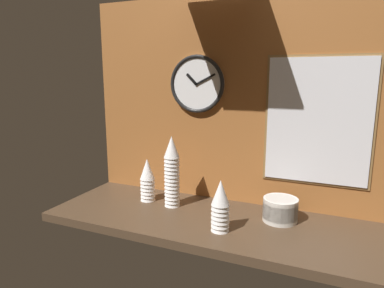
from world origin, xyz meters
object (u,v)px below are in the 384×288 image
at_px(wall_clock, 197,84).
at_px(cup_stack_center_left, 172,171).
at_px(cup_stack_left, 148,180).
at_px(bowl_stack_right, 280,209).
at_px(cup_stack_center_right, 220,206).
at_px(menu_board, 318,122).

bearing_deg(wall_clock, cup_stack_center_left, -109.31).
distance_m(cup_stack_left, cup_stack_center_left, 0.17).
height_order(cup_stack_center_left, bowl_stack_right, cup_stack_center_left).
bearing_deg(wall_clock, cup_stack_center_right, -53.96).
bearing_deg(cup_stack_left, wall_clock, 36.04).
relative_size(wall_clock, menu_board, 0.49).
bearing_deg(cup_stack_center_right, cup_stack_center_left, 151.17).
distance_m(cup_stack_center_left, wall_clock, 0.47).
bearing_deg(bowl_stack_right, menu_board, 50.86).
distance_m(cup_stack_center_right, cup_stack_center_left, 0.37).
distance_m(cup_stack_center_right, menu_board, 0.60).
bearing_deg(cup_stack_left, bowl_stack_right, 1.02).
bearing_deg(cup_stack_center_left, wall_clock, 70.69).
relative_size(cup_stack_center_left, menu_board, 0.60).
distance_m(bowl_stack_right, menu_board, 0.44).
distance_m(wall_clock, menu_board, 0.62).
relative_size(cup_stack_center_right, wall_clock, 0.76).
height_order(cup_stack_center_left, wall_clock, wall_clock).
bearing_deg(cup_stack_left, menu_board, 11.50).
distance_m(cup_stack_center_left, bowl_stack_right, 0.55).
bearing_deg(cup_stack_center_left, menu_board, 15.61).
height_order(cup_stack_left, menu_board, menu_board).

